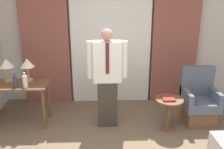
% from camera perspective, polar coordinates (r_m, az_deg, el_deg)
% --- Properties ---
extents(wall_back, '(10.00, 0.06, 2.70)m').
position_cam_1_polar(wall_back, '(5.16, -0.32, 8.60)').
color(wall_back, beige).
rests_on(wall_back, ground_plane).
extents(curtain_sheer_center, '(1.60, 0.06, 2.58)m').
position_cam_1_polar(curtain_sheer_center, '(5.04, -0.26, 7.67)').
color(curtain_sheer_center, white).
rests_on(curtain_sheer_center, ground_plane).
extents(curtain_drape_left, '(0.94, 0.06, 2.58)m').
position_cam_1_polar(curtain_drape_left, '(5.16, -15.06, 7.29)').
color(curtain_drape_left, brown).
rests_on(curtain_drape_left, ground_plane).
extents(curtain_drape_right, '(0.94, 0.06, 2.58)m').
position_cam_1_polar(curtain_drape_right, '(5.26, 14.26, 7.55)').
color(curtain_drape_right, brown).
rests_on(curtain_drape_right, ground_plane).
extents(desk, '(1.06, 0.55, 0.74)m').
position_cam_1_polar(desk, '(4.58, -20.79, -3.45)').
color(desk, brown).
rests_on(desk, ground_plane).
extents(table_lamp_left, '(0.24, 0.24, 0.41)m').
position_cam_1_polar(table_lamp_left, '(4.63, -22.97, 2.06)').
color(table_lamp_left, tan).
rests_on(table_lamp_left, desk).
extents(table_lamp_right, '(0.24, 0.24, 0.41)m').
position_cam_1_polar(table_lamp_right, '(4.52, -18.78, 2.17)').
color(table_lamp_right, tan).
rests_on(table_lamp_right, desk).
extents(bottle_near_edge, '(0.08, 0.08, 0.26)m').
position_cam_1_polar(bottle_near_edge, '(4.29, -19.24, -1.47)').
color(bottle_near_edge, silver).
rests_on(bottle_near_edge, desk).
extents(bottle_by_lamp, '(0.07, 0.07, 0.25)m').
position_cam_1_polar(bottle_by_lamp, '(4.34, -21.24, -1.49)').
color(bottle_by_lamp, '#2D3851').
rests_on(bottle_by_lamp, desk).
extents(person, '(0.66, 0.22, 1.69)m').
position_cam_1_polar(person, '(4.12, -1.08, -0.27)').
color(person, '#38332D').
rests_on(person, ground_plane).
extents(armchair, '(0.58, 0.54, 0.99)m').
position_cam_1_polar(armchair, '(4.69, 19.23, -6.16)').
color(armchair, brown).
rests_on(armchair, ground_plane).
extents(side_table, '(0.46, 0.46, 0.55)m').
position_cam_1_polar(side_table, '(4.30, 12.80, -7.66)').
color(side_table, brown).
rests_on(side_table, ground_plane).
extents(book, '(0.20, 0.24, 0.03)m').
position_cam_1_polar(book, '(4.21, 12.70, -5.32)').
color(book, maroon).
rests_on(book, side_table).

